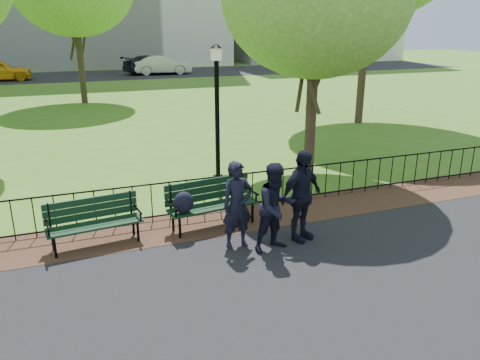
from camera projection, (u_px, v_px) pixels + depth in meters
name	position (u px, v px, depth m)	size (l,w,h in m)	color
ground	(262.00, 247.00, 9.28)	(120.00, 120.00, 0.00)	#43681B
asphalt_path	(361.00, 354.00, 6.26)	(60.00, 9.20, 0.01)	black
dirt_strip	(236.00, 218.00, 10.61)	(60.00, 1.60, 0.01)	#3C2218
far_street	(103.00, 75.00, 40.37)	(70.00, 9.00, 0.01)	black
iron_fence	(229.00, 191.00, 10.90)	(24.06, 0.06, 1.00)	black
park_bench_main	(201.00, 200.00, 9.86)	(2.03, 0.86, 1.12)	black
park_bench_left_a	(93.00, 217.00, 9.21)	(1.87, 0.76, 1.03)	black
lamppost	(217.00, 109.00, 12.51)	(0.34, 0.34, 3.74)	black
person_left	(237.00, 205.00, 9.02)	(0.63, 0.42, 1.74)	black
person_mid	(276.00, 207.00, 8.90)	(0.85, 0.44, 1.75)	black
person_right	(301.00, 196.00, 9.30)	(1.10, 0.45, 1.88)	black
sedan_silver	(162.00, 65.00, 40.65)	(1.71, 4.91, 1.62)	#B3B5BC
sedan_dark	(153.00, 64.00, 41.46)	(2.21, 5.44, 1.58)	black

